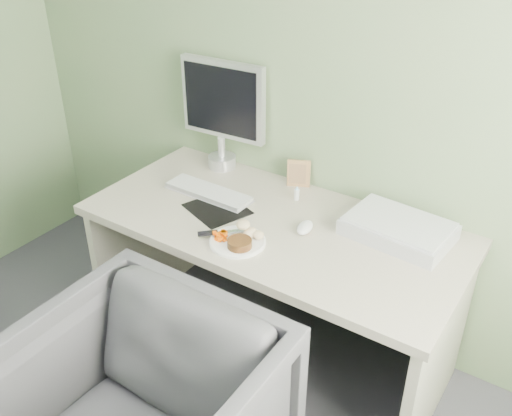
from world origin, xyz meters
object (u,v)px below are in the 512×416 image
Objects in this scene: desk at (272,257)px; plate at (238,242)px; scanner at (398,230)px; monitor at (223,109)px.

plate is at bearing -98.87° from desk.
plate is at bearing -137.17° from scanner.
plate is 0.64m from scanner.
scanner is at bearing 21.27° from desk.
scanner is (0.51, 0.40, 0.03)m from plate.
scanner is at bearing 37.96° from plate.
desk is at bearing -153.86° from scanner.
scanner reaches higher than desk.
monitor is (-0.48, 0.31, 0.48)m from desk.
plate reaches higher than desk.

